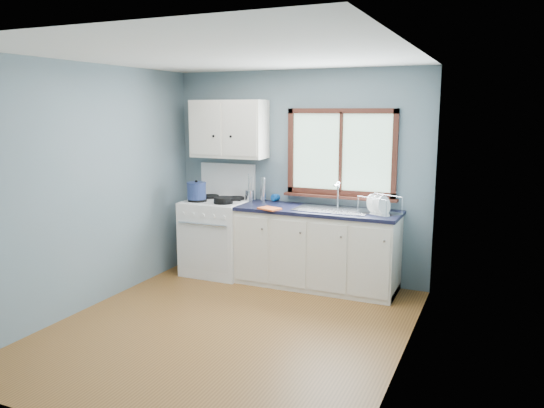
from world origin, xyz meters
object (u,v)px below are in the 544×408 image
at_px(gas_range, 217,235).
at_px(skillet, 224,199).
at_px(utensil_crock, 250,195).
at_px(dish_rack, 379,209).
at_px(sink, 332,215).
at_px(stockpot, 197,190).
at_px(base_cabinets, 317,252).
at_px(thermos, 263,189).

height_order(gas_range, skillet, gas_range).
height_order(utensil_crock, dish_rack, utensil_crock).
xyz_separation_m(sink, skillet, (-1.29, -0.18, 0.12)).
relative_size(stockpot, utensil_crock, 0.83).
bearing_deg(skillet, base_cabinets, 12.02).
height_order(sink, thermos, thermos).
xyz_separation_m(base_cabinets, dish_rack, (0.71, -0.00, 0.56)).
xyz_separation_m(sink, stockpot, (-1.67, -0.18, 0.21)).
bearing_deg(thermos, dish_rack, -7.32).
bearing_deg(skillet, utensil_crock, 65.30).
bearing_deg(sink, utensil_crock, 171.94).
xyz_separation_m(skillet, thermos, (0.35, 0.37, 0.09)).
distance_m(gas_range, dish_rack, 2.07).
relative_size(sink, thermos, 2.77).
xyz_separation_m(skillet, dish_rack, (1.82, 0.18, -0.01)).
xyz_separation_m(gas_range, sink, (1.49, 0.02, 0.37)).
bearing_deg(thermos, utensil_crock, -171.21).
distance_m(gas_range, sink, 1.53).
relative_size(gas_range, utensil_crock, 4.02).
relative_size(base_cabinets, thermos, 6.10).
xyz_separation_m(gas_range, thermos, (0.54, 0.20, 0.58)).
xyz_separation_m(gas_range, base_cabinets, (1.31, 0.02, -0.08)).
bearing_deg(utensil_crock, sink, -8.06).
bearing_deg(dish_rack, stockpot, -150.98).
distance_m(sink, stockpot, 1.69).
relative_size(gas_range, stockpot, 4.87).
bearing_deg(thermos, skillet, -133.50).
distance_m(sink, utensil_crock, 1.14).
bearing_deg(gas_range, thermos, 20.69).
bearing_deg(gas_range, base_cabinets, 0.82).
bearing_deg(dish_rack, gas_range, -155.22).
distance_m(sink, skillet, 1.31).
height_order(stockpot, dish_rack, stockpot).
xyz_separation_m(gas_range, stockpot, (-0.18, -0.16, 0.57)).
height_order(base_cabinets, dish_rack, dish_rack).
distance_m(gas_range, skillet, 0.55).
bearing_deg(utensil_crock, base_cabinets, -9.56).
height_order(stockpot, thermos, thermos).
distance_m(base_cabinets, stockpot, 1.64).
bearing_deg(skillet, sink, 10.73).
bearing_deg(gas_range, dish_rack, 0.40).
bearing_deg(sink, dish_rack, -0.48).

